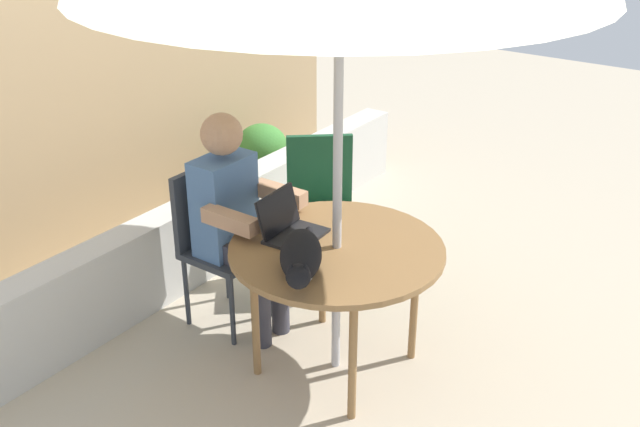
# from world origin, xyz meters

# --- Properties ---
(ground_plane) EXTENTS (14.00, 14.00, 0.00)m
(ground_plane) POSITION_xyz_m (0.00, 0.00, 0.00)
(ground_plane) COLOR #BCAD93
(fence_back) EXTENTS (5.35, 0.08, 1.84)m
(fence_back) POSITION_xyz_m (0.00, 2.08, 0.92)
(fence_back) COLOR tan
(fence_back) RESTS_ON ground
(planter_wall_low) EXTENTS (4.81, 0.20, 0.52)m
(planter_wall_low) POSITION_xyz_m (0.00, 1.23, 0.26)
(planter_wall_low) COLOR beige
(planter_wall_low) RESTS_ON ground
(patio_table) EXTENTS (1.06, 1.06, 0.70)m
(patio_table) POSITION_xyz_m (0.00, 0.00, 0.65)
(patio_table) COLOR olive
(patio_table) RESTS_ON ground
(chair_occupied) EXTENTS (0.40, 0.40, 0.90)m
(chair_occupied) POSITION_xyz_m (0.00, 0.81, 0.53)
(chair_occupied) COLOR #33383F
(chair_occupied) RESTS_ON ground
(chair_empty) EXTENTS (0.56, 0.56, 0.90)m
(chair_empty) POSITION_xyz_m (0.72, 0.61, 0.53)
(chair_empty) COLOR #194C2D
(chair_empty) RESTS_ON ground
(person_seated) EXTENTS (0.48, 0.48, 1.24)m
(person_seated) POSITION_xyz_m (-0.00, 0.65, 0.70)
(person_seated) COLOR #4C72A5
(person_seated) RESTS_ON ground
(laptop) EXTENTS (0.32, 0.27, 0.21)m
(laptop) POSITION_xyz_m (-0.04, 0.27, 0.77)
(laptop) COLOR black
(laptop) RESTS_ON patio_table
(cat) EXTENTS (0.57, 0.39, 0.17)m
(cat) POSITION_xyz_m (-0.31, -0.01, 0.79)
(cat) COLOR black
(cat) RESTS_ON patio_table
(potted_plant_near_fence) EXTENTS (0.40, 0.40, 0.58)m
(potted_plant_near_fence) POSITION_xyz_m (1.45, 1.68, 0.32)
(potted_plant_near_fence) COLOR #33383D
(potted_plant_near_fence) RESTS_ON ground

